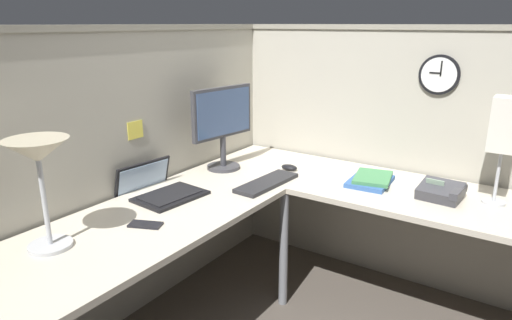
% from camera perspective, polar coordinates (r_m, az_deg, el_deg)
% --- Properties ---
extents(cubicle_wall_back, '(2.57, 0.12, 1.58)m').
position_cam_1_polar(cubicle_wall_back, '(2.54, -16.62, -2.22)').
color(cubicle_wall_back, '#A8A393').
rests_on(cubicle_wall_back, ground).
extents(cubicle_wall_right, '(0.12, 2.37, 1.58)m').
position_cam_1_polar(cubicle_wall_right, '(2.95, 17.89, 0.30)').
color(cubicle_wall_right, '#A8A393').
rests_on(cubicle_wall_right, ground).
extents(desk, '(2.35, 2.15, 0.73)m').
position_cam_1_polar(desk, '(2.19, 4.24, -9.12)').
color(desk, beige).
rests_on(desk, ground).
extents(monitor, '(0.46, 0.20, 0.50)m').
position_cam_1_polar(monitor, '(2.73, -4.18, 4.80)').
color(monitor, '#38383D').
rests_on(monitor, desk).
extents(laptop, '(0.37, 0.41, 0.22)m').
position_cam_1_polar(laptop, '(2.44, -12.12, -3.58)').
color(laptop, black).
rests_on(laptop, desk).
extents(keyboard, '(0.44, 0.16, 0.02)m').
position_cam_1_polar(keyboard, '(2.52, 1.37, -2.87)').
color(keyboard, '#232326').
rests_on(keyboard, desk).
extents(computer_mouse, '(0.06, 0.10, 0.03)m').
position_cam_1_polar(computer_mouse, '(2.77, 4.18, -0.92)').
color(computer_mouse, black).
rests_on(computer_mouse, desk).
extents(desk_lamp_dome, '(0.24, 0.24, 0.44)m').
position_cam_1_polar(desk_lamp_dome, '(1.90, -25.57, 0.01)').
color(desk_lamp_dome, '#B7BABF').
rests_on(desk_lamp_dome, desk).
extents(cell_phone, '(0.12, 0.16, 0.01)m').
position_cam_1_polar(cell_phone, '(2.09, -13.66, -7.86)').
color(cell_phone, black).
rests_on(cell_phone, desk).
extents(office_phone, '(0.20, 0.22, 0.11)m').
position_cam_1_polar(office_phone, '(2.49, 22.23, -3.74)').
color(office_phone, '#38383D').
rests_on(office_phone, desk).
extents(book_stack, '(0.31, 0.24, 0.04)m').
position_cam_1_polar(book_stack, '(2.62, 14.20, -2.41)').
color(book_stack, '#335999').
rests_on(book_stack, desk).
extents(desk_lamp_paper, '(0.13, 0.13, 0.53)m').
position_cam_1_polar(desk_lamp_paper, '(2.45, 28.73, 3.56)').
color(desk_lamp_paper, '#B7BABF').
rests_on(desk_lamp_paper, desk).
extents(wall_clock, '(0.04, 0.22, 0.22)m').
position_cam_1_polar(wall_clock, '(2.76, 21.96, 9.87)').
color(wall_clock, black).
extents(pinned_note_leftmost, '(0.10, 0.00, 0.09)m').
position_cam_1_polar(pinned_note_leftmost, '(2.48, -14.86, 3.65)').
color(pinned_note_leftmost, '#EAD84C').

